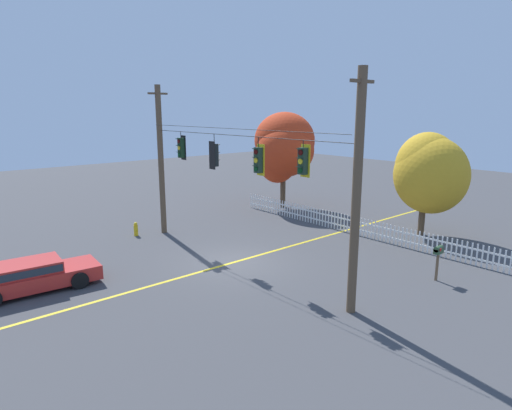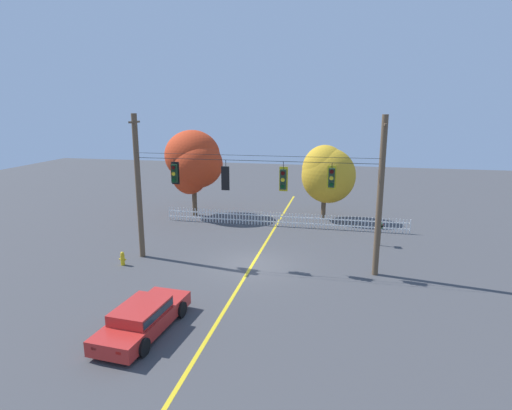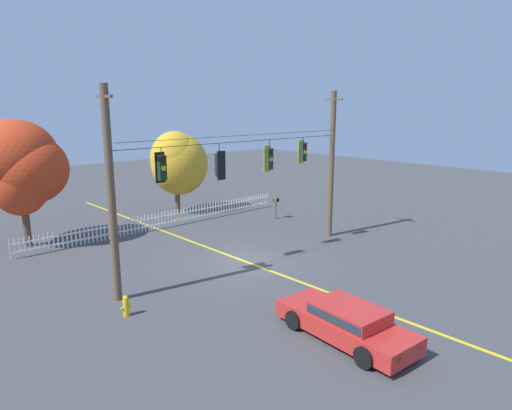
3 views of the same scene
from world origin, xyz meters
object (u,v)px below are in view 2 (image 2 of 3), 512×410
at_px(traffic_signal_eastbound_side, 175,173).
at_px(traffic_signal_southbound_primary, 283,179).
at_px(fire_hydrant, 123,259).
at_px(autumn_maple_mid, 327,173).
at_px(roadside_mailbox, 381,227).
at_px(traffic_signal_westbound_side, 332,178).
at_px(autumn_maple_near_fence, 194,162).
at_px(traffic_signal_northbound_secondary, 226,178).
at_px(parked_car, 143,317).

bearing_deg(traffic_signal_eastbound_side, traffic_signal_southbound_primary, 0.00).
height_order(traffic_signal_eastbound_side, fire_hydrant, traffic_signal_eastbound_side).
relative_size(traffic_signal_southbound_primary, autumn_maple_mid, 0.28).
relative_size(autumn_maple_mid, roadside_mailbox, 3.87).
distance_m(traffic_signal_westbound_side, autumn_maple_near_fence, 14.22).
bearing_deg(traffic_signal_northbound_secondary, parked_car, -98.30).
height_order(parked_car, roadside_mailbox, roadside_mailbox).
bearing_deg(roadside_mailbox, traffic_signal_eastbound_side, -156.73).
bearing_deg(autumn_maple_mid, parked_car, -107.77).
height_order(parked_car, fire_hydrant, parked_car).
bearing_deg(traffic_signal_southbound_primary, autumn_maple_mid, 80.76).
bearing_deg(traffic_signal_southbound_primary, parked_car, -118.17).
relative_size(traffic_signal_eastbound_side, traffic_signal_westbound_side, 1.06).
bearing_deg(traffic_signal_westbound_side, autumn_maple_near_fence, 138.45).
xyz_separation_m(traffic_signal_southbound_primary, roadside_mailbox, (5.28, 4.77, -3.53)).
xyz_separation_m(autumn_maple_mid, roadside_mailbox, (3.58, -5.64, -2.28)).
relative_size(traffic_signal_southbound_primary, autumn_maple_near_fence, 0.23).
relative_size(traffic_signal_eastbound_side, traffic_signal_northbound_secondary, 0.90).
bearing_deg(autumn_maple_near_fence, traffic_signal_westbound_side, -41.55).
relative_size(traffic_signal_southbound_primary, fire_hydrant, 2.06).
bearing_deg(parked_car, autumn_maple_near_fence, 103.64).
distance_m(traffic_signal_northbound_secondary, traffic_signal_westbound_side, 5.38).
bearing_deg(fire_hydrant, traffic_signal_southbound_primary, 10.02).
xyz_separation_m(traffic_signal_westbound_side, roadside_mailbox, (2.88, 4.77, -3.70)).
bearing_deg(traffic_signal_southbound_primary, traffic_signal_westbound_side, -0.01).
bearing_deg(autumn_maple_mid, fire_hydrant, -130.21).
distance_m(parked_car, roadside_mailbox, 15.56).
relative_size(traffic_signal_eastbound_side, traffic_signal_southbound_primary, 0.91).
height_order(traffic_signal_northbound_secondary, traffic_signal_westbound_side, same).
bearing_deg(traffic_signal_southbound_primary, fire_hydrant, -169.98).
distance_m(traffic_signal_southbound_primary, traffic_signal_westbound_side, 2.40).
relative_size(traffic_signal_westbound_side, roadside_mailbox, 0.92).
distance_m(autumn_maple_mid, fire_hydrant, 15.87).
bearing_deg(roadside_mailbox, traffic_signal_southbound_primary, -137.90).
relative_size(autumn_maple_near_fence, parked_car, 1.37).
xyz_separation_m(traffic_signal_northbound_secondary, parked_car, (-1.11, -7.62, -4.06)).
bearing_deg(autumn_maple_near_fence, roadside_mailbox, -18.99).
height_order(traffic_signal_eastbound_side, roadside_mailbox, traffic_signal_eastbound_side).
distance_m(autumn_maple_near_fence, parked_car, 17.91).
distance_m(traffic_signal_northbound_secondary, autumn_maple_near_fence, 10.81).
height_order(traffic_signal_southbound_primary, traffic_signal_westbound_side, same).
xyz_separation_m(traffic_signal_southbound_primary, autumn_maple_mid, (1.69, 10.41, -1.25)).
xyz_separation_m(autumn_maple_mid, parked_car, (-5.79, -18.06, -2.84)).
xyz_separation_m(autumn_maple_near_fence, parked_car, (4.14, -17.06, -3.55)).
relative_size(traffic_signal_westbound_side, autumn_maple_mid, 0.24).
bearing_deg(traffic_signal_southbound_primary, traffic_signal_eastbound_side, -180.00).
bearing_deg(traffic_signal_southbound_primary, roadside_mailbox, 42.10).
distance_m(fire_hydrant, roadside_mailbox, 15.02).
height_order(fire_hydrant, roadside_mailbox, roadside_mailbox).
bearing_deg(traffic_signal_northbound_secondary, traffic_signal_eastbound_side, 179.60).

